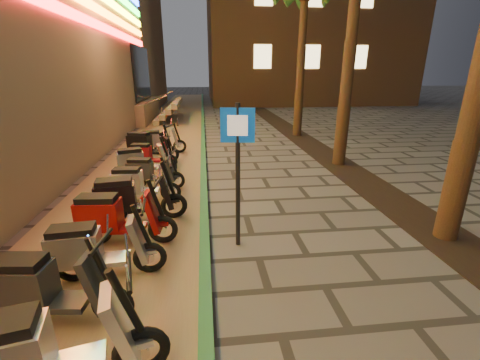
{
  "coord_description": "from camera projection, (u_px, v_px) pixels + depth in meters",
  "views": [
    {
      "loc": [
        -0.83,
        -2.9,
        2.98
      ],
      "look_at": [
        -0.25,
        2.25,
        1.2
      ],
      "focal_mm": 24.0,
      "sensor_mm": 36.0,
      "label": 1
    }
  ],
  "objects": [
    {
      "name": "scooter_10",
      "position": [
        140.0,
        161.0,
        9.13
      ],
      "size": [
        1.66,
        0.9,
        1.18
      ],
      "rotation": [
        0.0,
        0.0,
        0.31
      ],
      "color": "black",
      "rests_on": "ground"
    },
    {
      "name": "parking_strip",
      "position": [
        161.0,
        148.0,
        12.9
      ],
      "size": [
        3.4,
        60.0,
        0.01
      ],
      "primitive_type": "cube",
      "color": "#8C7251",
      "rests_on": "ground"
    },
    {
      "name": "ground",
      "position": [
        283.0,
        337.0,
        3.78
      ],
      "size": [
        120.0,
        120.0,
        0.0
      ],
      "primitive_type": "plane",
      "color": "#474442",
      "rests_on": "ground"
    },
    {
      "name": "scooter_13",
      "position": [
        158.0,
        141.0,
        11.91
      ],
      "size": [
        1.61,
        0.57,
        1.13
      ],
      "rotation": [
        0.0,
        0.0,
        0.08
      ],
      "color": "black",
      "rests_on": "ground"
    },
    {
      "name": "scooter_7",
      "position": [
        130.0,
        198.0,
        6.44
      ],
      "size": [
        1.8,
        0.73,
        1.26
      ],
      "rotation": [
        0.0,
        0.0,
        0.15
      ],
      "color": "black",
      "rests_on": "ground"
    },
    {
      "name": "green_curb",
      "position": [
        203.0,
        146.0,
        13.07
      ],
      "size": [
        0.18,
        60.0,
        0.1
      ],
      "primitive_type": "cube",
      "color": "#286B3B",
      "rests_on": "ground"
    },
    {
      "name": "scooter_3",
      "position": [
        37.0,
        354.0,
        2.87
      ],
      "size": [
        1.85,
        0.86,
        1.3
      ],
      "rotation": [
        0.0,
        0.0,
        0.22
      ],
      "color": "black",
      "rests_on": "ground"
    },
    {
      "name": "pedestrian_sign",
      "position": [
        238.0,
        158.0,
        5.26
      ],
      "size": [
        0.55,
        0.12,
        2.5
      ],
      "rotation": [
        0.0,
        0.0,
        -0.16
      ],
      "color": "black",
      "rests_on": "ground"
    },
    {
      "name": "scooter_8",
      "position": [
        138.0,
        183.0,
        7.49
      ],
      "size": [
        1.56,
        0.55,
        1.1
      ],
      "rotation": [
        0.0,
        0.0,
        -0.06
      ],
      "color": "black",
      "rests_on": "ground"
    },
    {
      "name": "scooter_11",
      "position": [
        148.0,
        155.0,
        10.15
      ],
      "size": [
        1.47,
        0.58,
        1.03
      ],
      "rotation": [
        0.0,
        0.0,
        -0.13
      ],
      "color": "black",
      "rests_on": "ground"
    },
    {
      "name": "scooter_5",
      "position": [
        94.0,
        249.0,
        4.69
      ],
      "size": [
        1.64,
        0.6,
        1.15
      ],
      "rotation": [
        0.0,
        0.0,
        0.09
      ],
      "color": "black",
      "rests_on": "ground"
    },
    {
      "name": "scooter_9",
      "position": [
        149.0,
        172.0,
        8.41
      ],
      "size": [
        1.5,
        0.61,
        1.05
      ],
      "rotation": [
        0.0,
        0.0,
        -0.15
      ],
      "color": "black",
      "rests_on": "ground"
    },
    {
      "name": "scooter_6",
      "position": [
        115.0,
        217.0,
        5.64
      ],
      "size": [
        1.73,
        0.61,
        1.22
      ],
      "rotation": [
        0.0,
        0.0,
        -0.07
      ],
      "color": "black",
      "rests_on": "ground"
    },
    {
      "name": "planting_strip",
      "position": [
        367.0,
        184.0,
        8.86
      ],
      "size": [
        1.2,
        40.0,
        0.02
      ],
      "primitive_type": "cube",
      "color": "black",
      "rests_on": "ground"
    },
    {
      "name": "scooter_4",
      "position": [
        43.0,
        287.0,
        3.83
      ],
      "size": [
        1.7,
        0.64,
        1.19
      ],
      "rotation": [
        0.0,
        0.0,
        -0.11
      ],
      "color": "black",
      "rests_on": "ground"
    },
    {
      "name": "scooter_12",
      "position": [
        147.0,
        145.0,
        10.99
      ],
      "size": [
        1.79,
        0.96,
        1.27
      ],
      "rotation": [
        0.0,
        0.0,
        -0.31
      ],
      "color": "black",
      "rests_on": "ground"
    }
  ]
}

